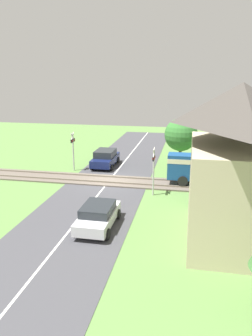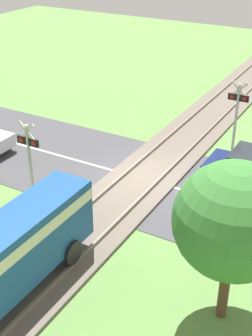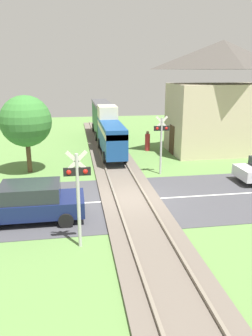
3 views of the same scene
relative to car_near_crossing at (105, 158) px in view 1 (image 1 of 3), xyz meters
The scene contains 10 objects.
ground_plane 4.68m from the car_near_crossing, 18.23° to the left, with size 60.00×60.00×0.00m, color #5B8442.
road_surface 4.67m from the car_near_crossing, 18.23° to the left, with size 48.00×6.40×0.02m.
track_bed 4.66m from the car_near_crossing, 18.23° to the left, with size 2.80×48.00×0.24m.
car_near_crossing is the anchor object (origin of this frame).
car_far_side 12.91m from the car_near_crossing, 12.89° to the left, with size 3.99×1.93×1.36m.
crossing_signal_west_approach 3.39m from the car_near_crossing, 51.95° to the right, with size 0.90×0.18×3.46m.
crossing_signal_east_approach 8.77m from the car_near_crossing, 37.84° to the left, with size 0.90×0.18×3.46m.
station_building 16.23m from the car_near_crossing, 39.02° to the left, with size 7.43×4.75×7.98m.
pedestrian_by_station 13.45m from the car_near_crossing, 56.76° to the left, with size 0.38×0.38×1.53m.
tree_roadside_hedge 7.32m from the car_near_crossing, 97.47° to the left, with size 2.99×2.99×4.60m.
Camera 1 is at (24.51, 6.27, 8.28)m, focal length 35.00 mm.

